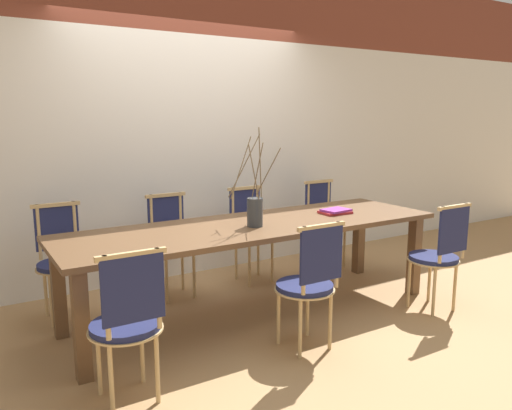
{
  "coord_description": "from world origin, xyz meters",
  "views": [
    {
      "loc": [
        -2.04,
        -3.33,
        1.61
      ],
      "look_at": [
        0.0,
        0.0,
        0.91
      ],
      "focal_mm": 35.0,
      "sensor_mm": 36.0,
      "label": 1
    }
  ],
  "objects_px": {
    "chair_near_center": "(439,253)",
    "chair_far_center": "(251,230)",
    "book_stack": "(336,211)",
    "vase_centerpiece": "(255,210)",
    "dining_table": "(256,233)"
  },
  "relations": [
    {
      "from": "chair_far_center",
      "to": "book_stack",
      "type": "height_order",
      "value": "chair_far_center"
    },
    {
      "from": "chair_near_center",
      "to": "chair_far_center",
      "type": "bearing_deg",
      "value": 120.77
    },
    {
      "from": "dining_table",
      "to": "chair_near_center",
      "type": "relative_size",
      "value": 3.42
    },
    {
      "from": "chair_near_center",
      "to": "book_stack",
      "type": "xyz_separation_m",
      "value": [
        -0.48,
        0.73,
        0.27
      ]
    },
    {
      "from": "dining_table",
      "to": "vase_centerpiece",
      "type": "xyz_separation_m",
      "value": [
        -0.06,
        -0.08,
        0.21
      ]
    },
    {
      "from": "chair_far_center",
      "to": "vase_centerpiece",
      "type": "relative_size",
      "value": 1.19
    },
    {
      "from": "vase_centerpiece",
      "to": "book_stack",
      "type": "height_order",
      "value": "vase_centerpiece"
    },
    {
      "from": "dining_table",
      "to": "chair_near_center",
      "type": "distance_m",
      "value": 1.51
    },
    {
      "from": "chair_near_center",
      "to": "book_stack",
      "type": "relative_size",
      "value": 3.44
    },
    {
      "from": "chair_near_center",
      "to": "chair_far_center",
      "type": "xyz_separation_m",
      "value": [
        -0.89,
        1.5,
        0.0
      ]
    },
    {
      "from": "chair_near_center",
      "to": "vase_centerpiece",
      "type": "xyz_separation_m",
      "value": [
        -1.36,
        0.66,
        0.38
      ]
    },
    {
      "from": "chair_near_center",
      "to": "book_stack",
      "type": "bearing_deg",
      "value": 123.57
    },
    {
      "from": "chair_near_center",
      "to": "chair_far_center",
      "type": "relative_size",
      "value": 1.0
    },
    {
      "from": "chair_near_center",
      "to": "chair_far_center",
      "type": "height_order",
      "value": "same"
    },
    {
      "from": "book_stack",
      "to": "chair_far_center",
      "type": "bearing_deg",
      "value": 117.94
    }
  ]
}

